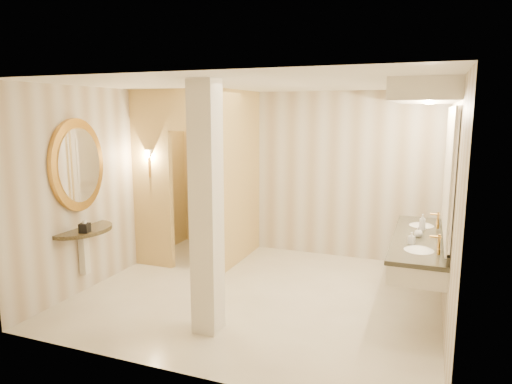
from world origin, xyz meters
TOP-DOWN VIEW (x-y plane):
  - floor at (0.00, 0.00)m, footprint 4.50×4.50m
  - ceiling at (0.00, 0.00)m, footprint 4.50×4.50m
  - wall_back at (0.00, 2.00)m, footprint 4.50×0.02m
  - wall_front at (0.00, -2.00)m, footprint 4.50×0.02m
  - wall_left at (-2.25, 0.00)m, footprint 0.02×4.00m
  - wall_right at (2.25, 0.00)m, footprint 0.02×4.00m
  - toilet_closet at (-1.13, 0.96)m, footprint 1.50×1.55m
  - wall_sconce at (-1.93, 0.43)m, footprint 0.14×0.14m
  - vanity at (1.98, 0.40)m, footprint 0.75×2.38m
  - console_shelf at (-2.21, -0.75)m, footprint 0.92×0.92m
  - pillar at (-0.17, -1.14)m, footprint 0.28×0.28m
  - tissue_box at (-2.00, -0.91)m, footprint 0.14×0.14m
  - toilet at (-1.32, 1.75)m, footprint 0.68×0.90m
  - soap_bottle_a at (1.86, 0.02)m, footprint 0.08×0.08m
  - soap_bottle_b at (1.93, 0.36)m, footprint 0.11×0.11m
  - soap_bottle_c at (1.96, 0.68)m, footprint 0.10×0.10m

SIDE VIEW (x-z plane):
  - floor at x=0.00m, z-range 0.00..0.00m
  - toilet at x=-1.32m, z-range 0.00..0.82m
  - tissue_box at x=-2.00m, z-range 0.88..0.99m
  - soap_bottle_b at x=1.93m, z-range 0.88..1.01m
  - soap_bottle_a at x=1.86m, z-range 0.88..1.01m
  - soap_bottle_c at x=1.96m, z-range 0.88..1.10m
  - console_shelf at x=-2.21m, z-range 0.38..2.29m
  - wall_back at x=0.00m, z-range 0.00..2.70m
  - wall_front at x=0.00m, z-range 0.00..2.70m
  - wall_left at x=-2.25m, z-range 0.00..2.70m
  - wall_right at x=2.25m, z-range 0.00..2.70m
  - pillar at x=-0.17m, z-range 0.00..2.70m
  - toilet_closet at x=-1.13m, z-range 0.04..2.74m
  - vanity at x=1.98m, z-range 0.58..2.67m
  - wall_sconce at x=-1.93m, z-range 1.52..1.94m
  - ceiling at x=0.00m, z-range 2.70..2.70m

